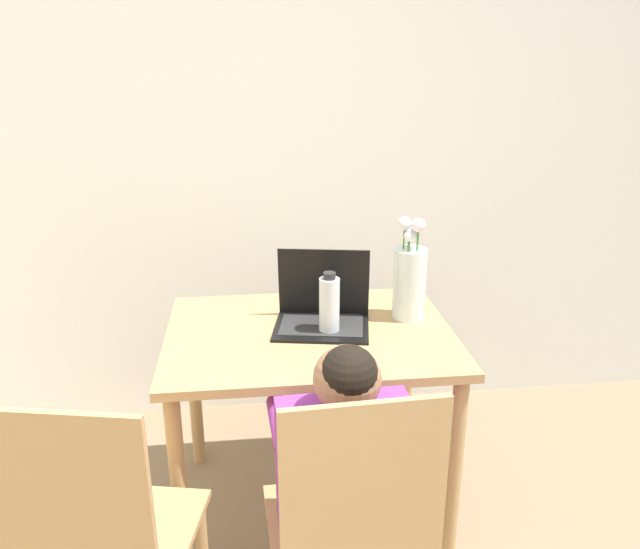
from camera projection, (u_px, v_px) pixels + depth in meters
The scene contains 8 objects.
wall_back at pixel (249, 143), 2.64m from camera, with size 6.40×0.05×2.50m.
dining_table at pixel (310, 358), 2.16m from camera, with size 0.97×0.72×0.72m.
chair_occupied at pixel (351, 535), 1.57m from camera, with size 0.42×0.42×0.92m.
chair_spare at pixel (102, 546), 1.54m from camera, with size 0.47×0.47×0.92m.
person_seated at pixel (342, 460), 1.64m from camera, with size 0.37×0.44×0.96m.
laptop at pixel (323, 308), 2.17m from camera, with size 0.36×0.30×0.25m.
flower_vase at pixel (410, 277), 2.19m from camera, with size 0.12×0.12×0.37m.
water_bottle at pixel (329, 305), 2.08m from camera, with size 0.07×0.07×0.22m.
Camera 1 is at (-0.01, -0.46, 1.61)m, focal length 35.00 mm.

